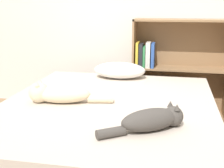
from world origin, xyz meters
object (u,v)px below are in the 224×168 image
at_px(pillow, 120,70).
at_px(bookshelf, 175,66).
at_px(cat_light, 59,94).
at_px(bed, 108,133).
at_px(cat_dark, 153,119).

xyz_separation_m(pillow, bookshelf, (0.51, 0.41, -0.02)).
bearing_deg(bookshelf, cat_light, -123.18).
bearing_deg(bed, bookshelf, 68.40).
bearing_deg(cat_light, cat_dark, 142.61).
xyz_separation_m(bed, bookshelf, (0.46, 1.16, 0.28)).
bearing_deg(bed, cat_dark, -50.85).
bearing_deg(cat_light, bookshelf, -133.03).
bearing_deg(pillow, bookshelf, 38.71).
bearing_deg(bed, cat_light, -169.30).
bearing_deg(cat_dark, cat_light, 116.96).
xyz_separation_m(cat_light, cat_dark, (0.69, -0.36, -0.00)).
relative_size(bed, pillow, 3.87).
height_order(bed, bookshelf, bookshelf).
bearing_deg(cat_light, bed, -179.15).
relative_size(cat_dark, bookshelf, 0.47).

